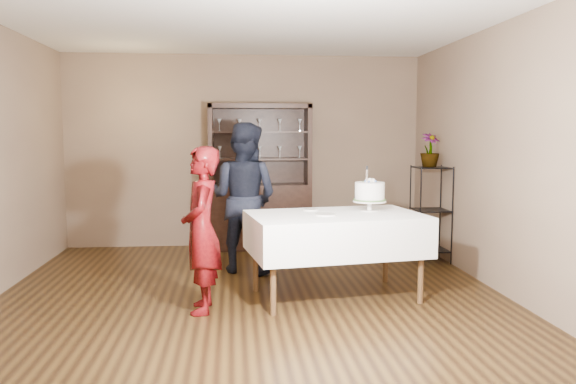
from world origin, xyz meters
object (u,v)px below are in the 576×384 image
woman (202,230)px  plant_etagere (431,210)px  china_hutch (260,201)px  cake (370,193)px  man (244,198)px  cake_table (335,234)px  potted_plant (430,150)px

woman → plant_etagere: bearing=120.6°
china_hutch → plant_etagere: 2.33m
plant_etagere → cake: 1.70m
man → cake: size_ratio=3.79×
china_hutch → man: bearing=-100.7°
cake_table → potted_plant: (1.44, 1.43, 0.76)m
woman → potted_plant: bearing=121.1°
cake_table → woman: bearing=-166.3°
cake → potted_plant: 1.70m
potted_plant → cake_table: bearing=-135.2°
cake_table → woman: size_ratio=1.20×
china_hutch → cake: bearing=-66.8°
china_hutch → potted_plant: bearing=-26.7°
plant_etagere → cake_table: bearing=-136.0°
plant_etagere → potted_plant: bearing=145.4°
plant_etagere → potted_plant: potted_plant is taller
china_hutch → cake: 2.53m
man → china_hutch: bearing=-72.9°
china_hutch → cake_table: (0.61, -2.47, -0.03)m
plant_etagere → cake: size_ratio=2.63×
woman → cake: 1.73m
china_hutch → potted_plant: (2.05, -1.03, 0.73)m
china_hutch → plant_etagere: china_hutch is taller
china_hutch → man: 1.37m
cake_table → cake: cake is taller
man → plant_etagere: bearing=-145.5°
woman → china_hutch: bearing=165.1°
china_hutch → woman: bearing=-103.3°
cake_table → cake: (0.37, 0.16, 0.38)m
cake_table → potted_plant: potted_plant is taller
china_hutch → plant_etagere: size_ratio=1.67×
plant_etagere → cake: cake is taller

